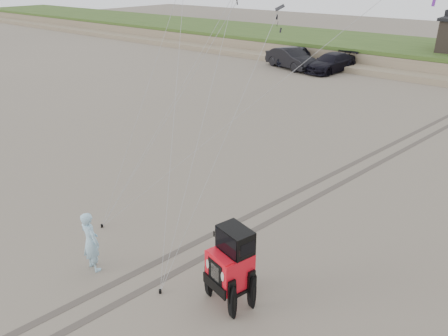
{
  "coord_description": "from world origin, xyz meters",
  "views": [
    {
      "loc": [
        9.16,
        -6.6,
        8.23
      ],
      "look_at": [
        1.35,
        3.0,
        2.6
      ],
      "focal_mm": 35.0,
      "sensor_mm": 36.0,
      "label": 1
    }
  ],
  "objects_px": {
    "truck_a": "(295,56)",
    "man": "(91,241)",
    "truck_b": "(291,58)",
    "jeep": "(230,275)",
    "truck_c": "(331,63)"
  },
  "relations": [
    {
      "from": "truck_a",
      "to": "man",
      "type": "relative_size",
      "value": 2.56
    },
    {
      "from": "truck_b",
      "to": "jeep",
      "type": "distance_m",
      "value": 31.46
    },
    {
      "from": "truck_b",
      "to": "jeep",
      "type": "xyz_separation_m",
      "value": [
        14.88,
        -27.72,
        0.0
      ]
    },
    {
      "from": "truck_a",
      "to": "truck_c",
      "type": "xyz_separation_m",
      "value": [
        4.11,
        -0.79,
        -0.04
      ]
    },
    {
      "from": "truck_a",
      "to": "jeep",
      "type": "bearing_deg",
      "value": -71.67
    },
    {
      "from": "truck_b",
      "to": "jeep",
      "type": "height_order",
      "value": "jeep"
    },
    {
      "from": "truck_a",
      "to": "man",
      "type": "distance_m",
      "value": 32.85
    },
    {
      "from": "truck_a",
      "to": "man",
      "type": "bearing_deg",
      "value": -79.16
    },
    {
      "from": "truck_b",
      "to": "jeep",
      "type": "bearing_deg",
      "value": -131.96
    },
    {
      "from": "truck_b",
      "to": "truck_c",
      "type": "distance_m",
      "value": 3.62
    },
    {
      "from": "truck_a",
      "to": "man",
      "type": "height_order",
      "value": "man"
    },
    {
      "from": "truck_b",
      "to": "truck_c",
      "type": "height_order",
      "value": "truck_b"
    },
    {
      "from": "truck_c",
      "to": "jeep",
      "type": "relative_size",
      "value": 1.14
    },
    {
      "from": "truck_a",
      "to": "man",
      "type": "xyz_separation_m",
      "value": [
        11.39,
        -30.81,
        0.12
      ]
    },
    {
      "from": "man",
      "to": "truck_a",
      "type": "bearing_deg",
      "value": -65.33
    }
  ]
}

